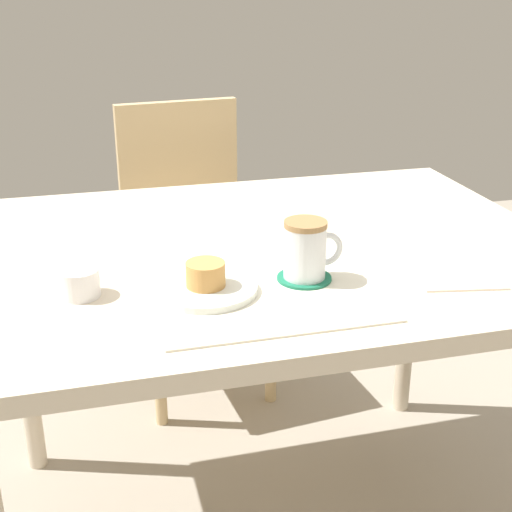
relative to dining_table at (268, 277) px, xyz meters
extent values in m
cylinder|color=beige|center=(-0.55, 0.40, -0.32)|extent=(0.05, 0.05, 0.72)
cylinder|color=beige|center=(0.55, 0.40, -0.32)|extent=(0.05, 0.05, 0.72)
cube|color=beige|center=(0.00, 0.00, 0.06)|extent=(1.20, 0.91, 0.04)
cylinder|color=#D1B27F|center=(0.16, 0.54, -0.47)|extent=(0.04, 0.04, 0.42)
cylinder|color=#D1B27F|center=(-0.19, 0.51, -0.47)|extent=(0.04, 0.04, 0.42)
cylinder|color=#D1B27F|center=(0.13, 0.90, -0.47)|extent=(0.04, 0.04, 0.42)
cylinder|color=#D1B27F|center=(-0.22, 0.86, -0.47)|extent=(0.04, 0.04, 0.42)
cube|color=#D1B27F|center=(-0.03, 0.70, -0.24)|extent=(0.46, 0.46, 0.04)
cube|color=#D1B27F|center=(-0.05, 0.90, 0.00)|extent=(0.39, 0.07, 0.44)
cube|color=silver|center=(-0.07, -0.22, 0.08)|extent=(0.39, 0.35, 0.00)
cylinder|color=silver|center=(-0.17, -0.21, 0.09)|extent=(0.18, 0.18, 0.01)
cylinder|color=tan|center=(-0.17, -0.21, 0.11)|extent=(0.07, 0.07, 0.04)
cylinder|color=#196B4C|center=(0.01, -0.20, 0.08)|extent=(0.10, 0.10, 0.00)
cylinder|color=white|center=(0.01, -0.20, 0.13)|extent=(0.08, 0.08, 0.10)
cylinder|color=#9E7547|center=(0.01, -0.20, 0.19)|extent=(0.08, 0.08, 0.01)
torus|color=white|center=(0.05, -0.20, 0.14)|extent=(0.06, 0.01, 0.06)
cube|color=silver|center=(0.29, -0.24, 0.08)|extent=(0.18, 0.18, 0.00)
cylinder|color=white|center=(-0.38, -0.16, 0.10)|extent=(0.07, 0.07, 0.05)
camera|label=1|loc=(-0.37, -1.32, 0.61)|focal=50.00mm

